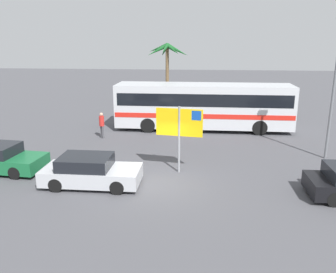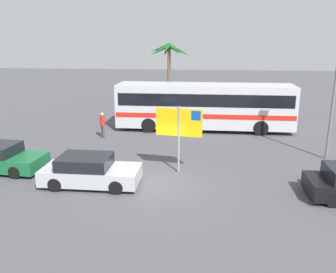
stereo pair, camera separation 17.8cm
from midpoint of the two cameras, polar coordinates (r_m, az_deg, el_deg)
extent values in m
plane|color=#4C4C51|center=(15.58, -1.97, -7.75)|extent=(120.00, 120.00, 0.00)
cube|color=silver|center=(24.59, 6.15, 5.08)|extent=(12.08, 2.69, 2.90)
cube|color=black|center=(24.49, 6.18, 6.35)|extent=(11.60, 2.72, 0.84)
cube|color=red|center=(24.68, 6.11, 3.92)|extent=(11.96, 2.72, 0.32)
cylinder|color=black|center=(26.31, 14.26, 2.65)|extent=(1.00, 0.28, 1.00)
cylinder|color=black|center=(23.96, 15.05, 1.35)|extent=(1.00, 0.28, 1.00)
cylinder|color=black|center=(26.28, -2.14, 3.11)|extent=(1.00, 0.28, 1.00)
cylinder|color=black|center=(23.93, -2.95, 1.86)|extent=(1.00, 0.28, 1.00)
cylinder|color=gray|center=(16.42, 2.07, -0.58)|extent=(0.11, 0.11, 3.20)
cube|color=yellow|center=(16.20, 2.10, 2.30)|extent=(2.19, 0.37, 1.30)
cube|color=#1447A8|center=(15.98, 4.92, 3.43)|extent=(0.45, 0.13, 0.44)
cube|color=#B7BABF|center=(15.66, -12.06, -6.06)|extent=(4.21, 1.84, 0.64)
cube|color=black|center=(15.54, -13.07, -4.01)|extent=(2.19, 1.69, 0.52)
cylinder|color=black|center=(16.15, -6.68, -5.84)|extent=(0.60, 0.16, 0.60)
cylinder|color=black|center=(14.64, -8.13, -8.22)|extent=(0.60, 0.16, 0.60)
cylinder|color=black|center=(16.90, -15.38, -5.33)|extent=(0.60, 0.16, 0.60)
cylinder|color=black|center=(15.46, -17.62, -7.51)|extent=(0.60, 0.16, 0.60)
cylinder|color=black|center=(16.33, 23.73, -6.87)|extent=(0.60, 0.17, 0.60)
cylinder|color=black|center=(14.86, 25.74, -9.34)|extent=(0.60, 0.17, 0.60)
cylinder|color=black|center=(18.77, -20.61, -3.68)|extent=(0.61, 0.21, 0.60)
cylinder|color=black|center=(17.47, -23.43, -5.40)|extent=(0.61, 0.21, 0.60)
cylinder|color=#4C4C51|center=(22.99, -10.45, 0.80)|extent=(0.13, 0.13, 0.81)
cylinder|color=#4C4C51|center=(22.84, -10.22, 0.72)|extent=(0.13, 0.13, 0.81)
cylinder|color=red|center=(22.75, -10.42, 2.53)|extent=(0.32, 0.32, 0.64)
sphere|color=tan|center=(22.66, -10.47, 3.59)|extent=(0.22, 0.22, 0.22)
cylinder|color=slate|center=(19.82, 25.67, 6.42)|extent=(0.14, 0.14, 7.07)
cylinder|color=brown|center=(34.57, 0.32, 9.83)|extent=(0.32, 0.32, 5.41)
cone|color=#195623|center=(34.38, 2.00, 13.84)|extent=(2.18, 0.54, 1.36)
cone|color=#195623|center=(35.24, 1.27, 13.95)|extent=(1.44, 2.12, 1.29)
cone|color=#195623|center=(35.33, -0.12, 13.81)|extent=(1.19, 2.14, 1.45)
cone|color=#195623|center=(35.00, -1.15, 14.16)|extent=(2.17, 1.43, 1.04)
cone|color=#195623|center=(34.01, -1.25, 13.88)|extent=(2.10, 1.47, 1.30)
cone|color=#195623|center=(33.37, -0.02, 14.14)|extent=(0.63, 2.26, 0.98)
cone|color=#195623|center=(33.53, 1.23, 13.98)|extent=(1.65, 2.04, 1.17)
camera|label=1|loc=(0.09, -89.72, 0.08)|focal=37.42mm
camera|label=2|loc=(0.09, 90.28, -0.08)|focal=37.42mm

